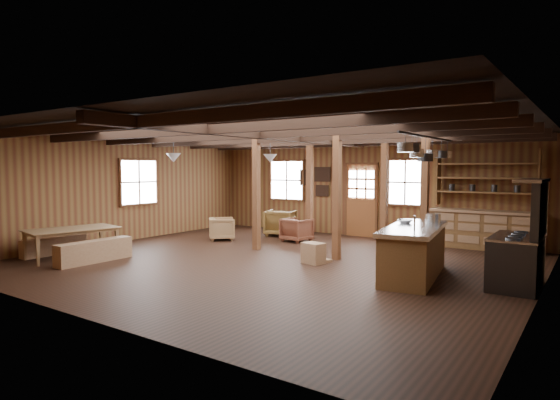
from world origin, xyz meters
The scene contains 22 objects.
room centered at (0.00, 0.00, 1.40)m, with size 10.04×9.04×2.84m.
ceiling_joists centered at (0.00, 0.18, 2.68)m, with size 9.80×8.82×0.18m.
timber_posts centered at (0.52, 2.08, 1.40)m, with size 3.95×2.35×2.80m.
back_door centered at (0.00, 4.45, 0.88)m, with size 1.02×0.08×2.15m.
window_back_left centered at (-2.60, 4.46, 1.60)m, with size 1.32×0.06×1.32m.
window_back_right centered at (1.30, 4.46, 1.60)m, with size 1.02×0.06×1.32m.
window_left centered at (-4.96, 0.50, 1.60)m, with size 0.14×1.24×1.32m.
notice_boards centered at (-1.50, 4.46, 1.64)m, with size 1.08×0.03×0.90m.
back_counter centered at (3.40, 4.20, 0.60)m, with size 2.55×0.60×2.45m.
pendant_lamps centered at (-2.25, 1.00, 2.25)m, with size 1.86×2.36×0.66m.
pot_rack centered at (3.15, 0.21, 2.29)m, with size 0.36×3.00×0.45m.
kitchen_island centered at (2.95, 0.31, 0.48)m, with size 1.24×2.60×1.20m.
step_stool centered at (0.81, 0.33, 0.22)m, with size 0.49×0.35×0.44m, color brown.
commercial_range centered at (4.65, 0.58, 0.60)m, with size 0.78×1.48×1.82m.
dining_table centered at (-3.90, -2.18, 0.33)m, with size 1.87×1.04×0.66m, color brown.
bench_wall centered at (-4.65, -2.18, 0.20)m, with size 0.28×1.49×0.41m, color brown.
bench_aisle centered at (-3.10, -2.18, 0.23)m, with size 0.32×1.68×0.46m, color brown.
armchair_a centered at (-2.02, 3.24, 0.38)m, with size 0.81×0.84×0.76m, color brown.
armchair_b centered at (-1.04, 2.60, 0.32)m, with size 0.68×0.70×0.64m, color #5A2B1B.
armchair_c centered at (-2.90, 1.65, 0.31)m, with size 0.67×0.69×0.63m, color olive.
counter_pot centered at (3.05, 1.11, 1.03)m, with size 0.29×0.29×0.17m, color silver.
bowl centered at (2.64, 0.68, 0.98)m, with size 0.29×0.29×0.07m, color silver.
Camera 1 is at (5.71, -8.05, 2.01)m, focal length 30.00 mm.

